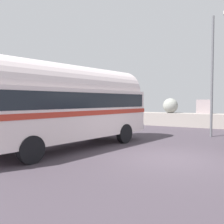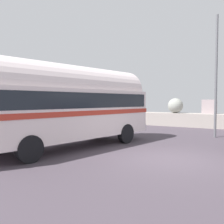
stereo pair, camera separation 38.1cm
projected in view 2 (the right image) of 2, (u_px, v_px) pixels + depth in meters
The scene contains 4 objects.
ground at pixel (167, 159), 8.84m from camera, with size 32.00×26.00×0.02m.
breakwater at pixel (220, 118), 18.73m from camera, with size 31.36×2.12×2.47m.
vintage_coach at pixel (70, 103), 10.79m from camera, with size 4.07×8.89×3.70m.
lamp_post at pixel (218, 69), 13.68m from camera, with size 1.09×0.65×7.03m.
Camera 2 is at (2.75, -8.55, 2.14)m, focal length 38.69 mm.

